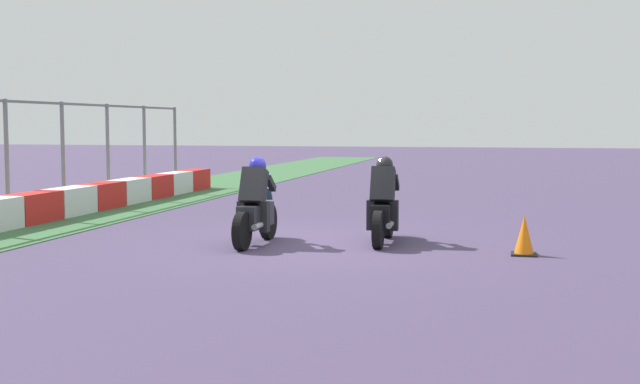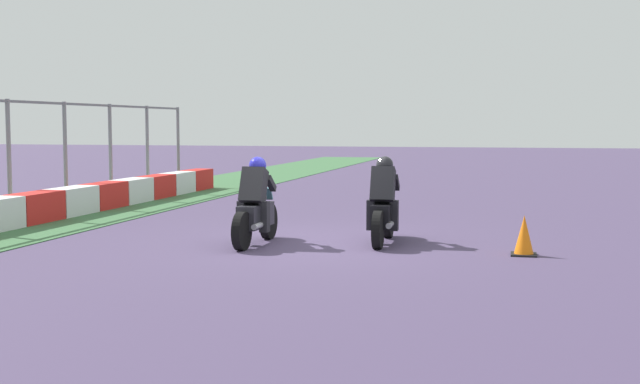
# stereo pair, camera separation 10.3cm
# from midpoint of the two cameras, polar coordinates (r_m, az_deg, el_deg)

# --- Properties ---
(ground_plane) EXTENTS (120.00, 120.00, 0.00)m
(ground_plane) POSITION_cam_midpoint_polar(r_m,az_deg,el_deg) (14.09, -0.56, -3.65)
(ground_plane) COLOR #483B5B
(rider_lane_a) EXTENTS (2.04, 0.55, 1.51)m
(rider_lane_a) POSITION_cam_midpoint_polar(r_m,az_deg,el_deg) (14.14, 4.28, -1.09)
(rider_lane_a) COLOR black
(rider_lane_a) RESTS_ON ground_plane
(rider_lane_b) EXTENTS (2.04, 0.54, 1.51)m
(rider_lane_b) POSITION_cam_midpoint_polar(r_m,az_deg,el_deg) (13.96, -4.75, -1.16)
(rider_lane_b) COLOR black
(rider_lane_b) RESTS_ON ground_plane
(traffic_cone) EXTENTS (0.40, 0.40, 0.64)m
(traffic_cone) POSITION_cam_midpoint_polar(r_m,az_deg,el_deg) (13.22, 13.94, -3.05)
(traffic_cone) COLOR black
(traffic_cone) RESTS_ON ground_plane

